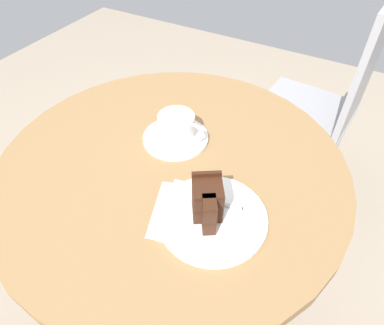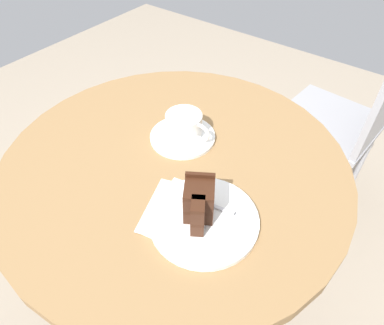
# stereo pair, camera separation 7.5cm
# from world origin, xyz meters

# --- Properties ---
(ground_plane) EXTENTS (4.40, 4.40, 0.01)m
(ground_plane) POSITION_xyz_m (0.00, 0.00, -0.01)
(ground_plane) COLOR gray
(ground_plane) RESTS_ON ground
(cafe_table) EXTENTS (0.85, 0.85, 0.74)m
(cafe_table) POSITION_xyz_m (0.00, 0.00, 0.62)
(cafe_table) COLOR olive
(cafe_table) RESTS_ON ground
(saucer) EXTENTS (0.17, 0.17, 0.01)m
(saucer) POSITION_xyz_m (-0.04, 0.08, 0.74)
(saucer) COLOR white
(saucer) RESTS_ON cafe_table
(coffee_cup) EXTENTS (0.13, 0.09, 0.06)m
(coffee_cup) POSITION_xyz_m (-0.03, 0.09, 0.78)
(coffee_cup) COLOR white
(coffee_cup) RESTS_ON saucer
(teaspoon) EXTENTS (0.02, 0.09, 0.00)m
(teaspoon) POSITION_xyz_m (-0.08, 0.11, 0.75)
(teaspoon) COLOR silver
(teaspoon) RESTS_ON saucer
(cake_plate) EXTENTS (0.23, 0.23, 0.01)m
(cake_plate) POSITION_xyz_m (0.16, -0.10, 0.74)
(cake_plate) COLOR white
(cake_plate) RESTS_ON cafe_table
(cake_slice) EXTENTS (0.08, 0.10, 0.09)m
(cake_slice) POSITION_xyz_m (0.15, -0.10, 0.79)
(cake_slice) COLOR #422619
(cake_slice) RESTS_ON cake_plate
(fork) EXTENTS (0.14, 0.04, 0.00)m
(fork) POSITION_xyz_m (0.19, -0.06, 0.75)
(fork) COLOR silver
(fork) RESTS_ON cake_plate
(napkin) EXTENTS (0.21, 0.20, 0.00)m
(napkin) POSITION_xyz_m (0.12, -0.11, 0.74)
(napkin) COLOR silver
(napkin) RESTS_ON cafe_table
(cafe_chair) EXTENTS (0.41, 0.41, 0.94)m
(cafe_chair) POSITION_xyz_m (0.26, 0.80, 0.55)
(cafe_chair) COLOR #9E9EA3
(cafe_chair) RESTS_ON ground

